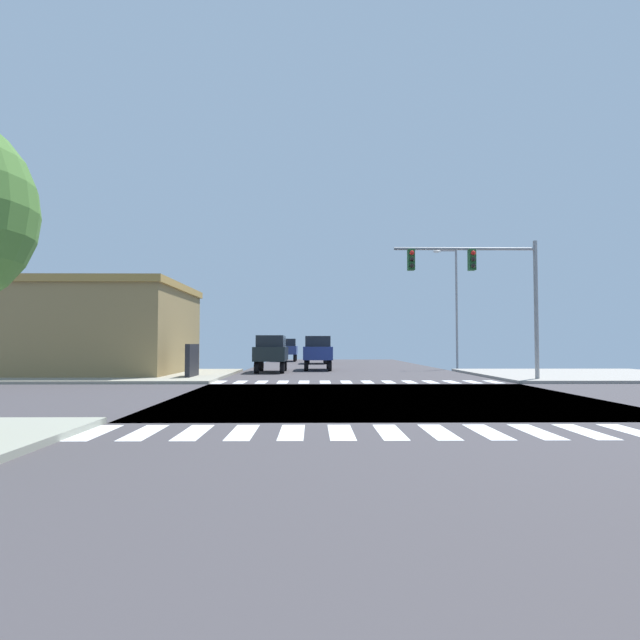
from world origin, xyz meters
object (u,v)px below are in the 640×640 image
street_lamp (453,298)px  pickup_inner_1 (287,349)px  suv_outer_5 (317,348)px  bank_building (50,329)px  suv_leading_4 (271,350)px  suv_queued_3 (318,350)px  traffic_signal_mast (481,277)px

street_lamp → pickup_inner_1: 21.90m
street_lamp → suv_outer_5: street_lamp is taller
bank_building → pickup_inner_1: size_ratio=3.38×
suv_leading_4 → street_lamp: bearing=-160.2°
bank_building → street_lamp: bearing=16.2°
suv_outer_5 → pickup_inner_1: pickup_inner_1 is taller
street_lamp → suv_outer_5: bearing=133.1°
street_lamp → pickup_inner_1: bearing=127.0°
suv_queued_3 → suv_leading_4: 4.16m
bank_building → suv_queued_3: bearing=19.9°
suv_queued_3 → suv_leading_4: (-3.00, -2.88, 0.00)m
bank_building → suv_queued_3: 16.82m
street_lamp → bank_building: (-25.75, -7.48, -2.53)m
bank_building → suv_outer_5: 24.08m
pickup_inner_1 → suv_queued_3: bearing=99.0°
pickup_inner_1 → street_lamp: bearing=127.0°
bank_building → suv_queued_3: (15.77, 5.70, -1.27)m
street_lamp → suv_outer_5: (-9.97, 10.67, -3.79)m
suv_outer_5 → street_lamp: bearing=133.1°
suv_leading_4 → suv_outer_5: size_ratio=1.00×
bank_building → pickup_inner_1: bank_building is taller
street_lamp → bank_building: size_ratio=0.51×
suv_queued_3 → pickup_inner_1: pickup_inner_1 is taller
suv_queued_3 → street_lamp: bearing=-169.9°
traffic_signal_mast → bank_building: 24.46m
traffic_signal_mast → suv_outer_5: size_ratio=1.51×
street_lamp → suv_queued_3: size_ratio=1.91×
street_lamp → pickup_inner_1: street_lamp is taller
bank_building → pickup_inner_1: (12.77, 24.70, -1.37)m
suv_leading_4 → bank_building: bearing=12.5°
suv_queued_3 → suv_outer_5: same height
suv_queued_3 → suv_leading_4: bearing=43.8°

